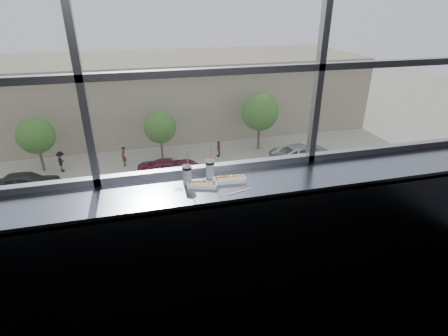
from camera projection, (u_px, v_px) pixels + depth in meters
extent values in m
plane|color=black|center=(212.00, 220.00, 3.47)|extent=(6.00, 0.00, 6.00)
plane|color=silver|center=(208.00, 32.00, 2.73)|extent=(6.00, 0.00, 6.00)
cube|color=slate|center=(218.00, 187.00, 3.01)|extent=(6.00, 0.55, 0.06)
cube|color=slate|center=(225.00, 254.00, 3.01)|extent=(6.00, 0.04, 1.04)
cube|color=white|center=(202.00, 187.00, 2.95)|extent=(0.26, 0.15, 0.01)
cube|color=white|center=(202.00, 185.00, 2.94)|extent=(0.26, 0.15, 0.03)
cylinder|color=tan|center=(202.00, 184.00, 2.94)|extent=(0.20, 0.10, 0.04)
cylinder|color=brown|center=(202.00, 183.00, 2.93)|extent=(0.20, 0.09, 0.03)
cube|color=white|center=(229.00, 182.00, 3.03)|extent=(0.28, 0.11, 0.01)
cube|color=white|center=(229.00, 180.00, 3.02)|extent=(0.28, 0.11, 0.04)
cylinder|color=tan|center=(229.00, 179.00, 3.02)|extent=(0.22, 0.06, 0.05)
cylinder|color=brown|center=(229.00, 178.00, 3.01)|extent=(0.23, 0.05, 0.03)
cylinder|color=white|center=(187.00, 175.00, 2.98)|extent=(0.08, 0.08, 0.16)
cylinder|color=black|center=(187.00, 168.00, 2.95)|extent=(0.08, 0.08, 0.02)
cylinder|color=silver|center=(187.00, 166.00, 2.94)|extent=(0.09, 0.09, 0.01)
cylinder|color=#D44B3C|center=(188.00, 159.00, 2.91)|extent=(0.01, 0.04, 0.17)
cylinder|color=white|center=(210.00, 170.00, 3.08)|extent=(0.08, 0.08, 0.15)
cylinder|color=black|center=(210.00, 163.00, 3.05)|extent=(0.08, 0.08, 0.02)
cylinder|color=silver|center=(210.00, 161.00, 3.05)|extent=(0.08, 0.08, 0.01)
cylinder|color=#D44B3C|center=(211.00, 154.00, 3.01)|extent=(0.01, 0.04, 0.16)
cylinder|color=white|center=(239.00, 192.00, 2.87)|extent=(0.22, 0.06, 0.01)
ellipsoid|color=silver|center=(179.00, 188.00, 2.91)|extent=(0.09, 0.06, 0.02)
plane|color=#A5A08D|center=(142.00, 114.00, 46.46)|extent=(120.00, 120.00, 0.00)
cube|color=black|center=(155.00, 203.00, 25.91)|extent=(80.00, 10.00, 0.06)
cube|color=#A5A08D|center=(149.00, 160.00, 32.91)|extent=(80.00, 6.00, 0.04)
cube|color=gray|center=(140.00, 94.00, 39.93)|extent=(50.00, 14.00, 8.00)
imported|color=black|center=(14.00, 241.00, 20.11)|extent=(2.88, 6.11, 1.99)
imported|color=maroon|center=(170.00, 166.00, 29.33)|extent=(2.66, 6.03, 1.99)
imported|color=black|center=(25.00, 179.00, 26.77)|extent=(3.06, 6.87, 2.26)
imported|color=#9A060F|center=(145.00, 220.00, 21.73)|extent=(3.15, 6.98, 2.29)
imported|color=silver|center=(303.00, 151.00, 32.02)|extent=(3.53, 6.94, 2.22)
imported|color=#2F57A3|center=(364.00, 192.00, 25.33)|extent=(2.93, 5.93, 1.91)
imported|color=#66605B|center=(123.00, 155.00, 31.23)|extent=(0.74, 0.98, 2.21)
imported|color=#66605B|center=(219.00, 147.00, 33.25)|extent=(0.62, 0.82, 1.86)
imported|color=#66605B|center=(61.00, 160.00, 30.24)|extent=(0.73, 0.98, 2.20)
cylinder|color=#47382B|center=(42.00, 159.00, 30.37)|extent=(0.23, 0.23, 2.33)
sphere|color=#3B7523|center=(36.00, 136.00, 29.45)|extent=(3.11, 3.11, 3.11)
cylinder|color=#47382B|center=(162.00, 148.00, 32.73)|extent=(0.22, 0.22, 2.23)
sphere|color=#3B7523|center=(160.00, 127.00, 31.85)|extent=(2.97, 2.97, 2.97)
cylinder|color=#47382B|center=(259.00, 136.00, 34.78)|extent=(0.27, 0.27, 2.74)
sphere|color=#3B7523|center=(260.00, 112.00, 33.70)|extent=(3.65, 3.65, 3.65)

